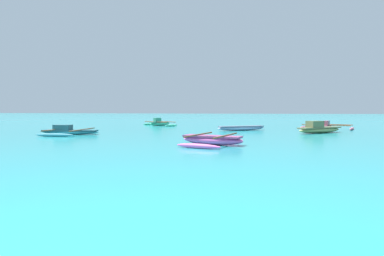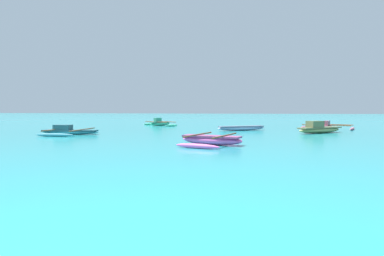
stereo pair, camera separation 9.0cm
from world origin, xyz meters
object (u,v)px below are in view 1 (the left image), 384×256
moored_boat_0 (241,128)px  moored_boat_2 (319,129)px  moored_boat_1 (327,126)px  moored_boat_3 (212,140)px  moored_boat_4 (159,123)px  moored_boat_5 (69,131)px

moored_boat_0 → moored_boat_2: moored_boat_2 is taller
moored_boat_1 → moored_boat_3: (-7.72, -12.57, -0.00)m
moored_boat_4 → moored_boat_5: size_ratio=1.02×
moored_boat_2 → moored_boat_5: moored_boat_2 is taller
moored_boat_1 → moored_boat_3: bearing=171.4°
moored_boat_0 → moored_boat_4: 9.68m
moored_boat_0 → moored_boat_5: (-10.67, -5.78, 0.01)m
moored_boat_2 → moored_boat_4: (-13.34, 6.77, -0.04)m
moored_boat_1 → moored_boat_4: 15.05m
moored_boat_1 → moored_boat_2: (-1.54, -4.50, 0.07)m
moored_boat_2 → moored_boat_5: size_ratio=0.90×
moored_boat_1 → moored_boat_3: size_ratio=1.22×
moored_boat_0 → moored_boat_2: bearing=-47.3°
moored_boat_1 → moored_boat_5: 19.49m
moored_boat_3 → moored_boat_4: bearing=130.5°
moored_boat_3 → moored_boat_5: bearing=173.3°
moored_boat_3 → moored_boat_4: moored_boat_4 is taller
moored_boat_1 → moored_boat_0: bearing=136.7°
moored_boat_1 → moored_boat_2: 4.76m
moored_boat_2 → moored_boat_4: moored_boat_2 is taller
moored_boat_3 → moored_boat_5: (-9.70, 3.82, -0.02)m
moored_boat_0 → moored_boat_5: bearing=177.5°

